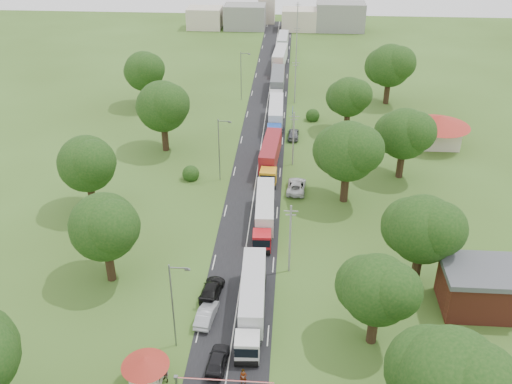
# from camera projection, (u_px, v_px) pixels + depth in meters

# --- Properties ---
(ground) EXTENTS (260.00, 260.00, 0.00)m
(ground) POSITION_uv_depth(u_px,v_px,m) (248.00, 236.00, 74.01)
(ground) COLOR #354F1A
(ground) RESTS_ON ground
(road) EXTENTS (8.00, 200.00, 0.04)m
(road) POSITION_uv_depth(u_px,v_px,m) (258.00, 166.00, 91.36)
(road) COLOR black
(road) RESTS_ON ground
(boom_barrier) EXTENTS (9.22, 0.35, 1.18)m
(boom_barrier) POSITION_uv_depth(u_px,v_px,m) (210.00, 380.00, 51.97)
(boom_barrier) COLOR slate
(boom_barrier) RESTS_ON ground
(guard_booth) EXTENTS (4.40, 4.40, 3.45)m
(guard_booth) POSITION_uv_depth(u_px,v_px,m) (146.00, 367.00, 51.70)
(guard_booth) COLOR beige
(guard_booth) RESTS_ON ground
(info_sign) EXTENTS (0.12, 3.10, 4.10)m
(info_sign) POSITION_uv_depth(u_px,v_px,m) (292.00, 115.00, 102.57)
(info_sign) COLOR slate
(info_sign) RESTS_ON ground
(pole_1) EXTENTS (1.60, 0.24, 9.00)m
(pole_1) POSITION_uv_depth(u_px,v_px,m) (290.00, 238.00, 65.29)
(pole_1) COLOR gray
(pole_1) RESTS_ON ground
(pole_2) EXTENTS (1.60, 0.24, 9.00)m
(pole_2) POSITION_uv_depth(u_px,v_px,m) (293.00, 138.00, 89.58)
(pole_2) COLOR gray
(pole_2) RESTS_ON ground
(pole_3) EXTENTS (1.60, 0.24, 9.00)m
(pole_3) POSITION_uv_depth(u_px,v_px,m) (295.00, 81.00, 113.87)
(pole_3) COLOR gray
(pole_3) RESTS_ON ground
(pole_4) EXTENTS (1.60, 0.24, 9.00)m
(pole_4) POSITION_uv_depth(u_px,v_px,m) (297.00, 43.00, 138.16)
(pole_4) COLOR gray
(pole_4) RESTS_ON ground
(pole_5) EXTENTS (1.60, 0.24, 9.00)m
(pole_5) POSITION_uv_depth(u_px,v_px,m) (297.00, 17.00, 162.44)
(pole_5) COLOR gray
(pole_5) RESTS_ON ground
(lamp_0) EXTENTS (2.03, 0.22, 10.00)m
(lamp_0) POSITION_uv_depth(u_px,v_px,m) (174.00, 303.00, 54.25)
(lamp_0) COLOR slate
(lamp_0) RESTS_ON ground
(lamp_1) EXTENTS (2.03, 0.22, 10.00)m
(lamp_1) POSITION_uv_depth(u_px,v_px,m) (220.00, 147.00, 84.61)
(lamp_1) COLOR slate
(lamp_1) RESTS_ON ground
(lamp_2) EXTENTS (2.03, 0.22, 10.00)m
(lamp_2) POSITION_uv_depth(u_px,v_px,m) (242.00, 74.00, 114.97)
(lamp_2) COLOR slate
(lamp_2) RESTS_ON ground
(tree_1) EXTENTS (9.60, 9.60, 12.05)m
(tree_1) POSITION_uv_depth(u_px,v_px,m) (450.00, 379.00, 43.15)
(tree_1) COLOR #382616
(tree_1) RESTS_ON ground
(tree_2) EXTENTS (8.00, 8.00, 10.10)m
(tree_2) POSITION_uv_depth(u_px,v_px,m) (377.00, 289.00, 54.40)
(tree_2) COLOR #382616
(tree_2) RESTS_ON ground
(tree_3) EXTENTS (8.80, 8.80, 11.07)m
(tree_3) POSITION_uv_depth(u_px,v_px,m) (423.00, 228.00, 62.41)
(tree_3) COLOR #382616
(tree_3) RESTS_ON ground
(tree_4) EXTENTS (9.60, 9.60, 12.05)m
(tree_4) POSITION_uv_depth(u_px,v_px,m) (348.00, 151.00, 78.16)
(tree_4) COLOR #382616
(tree_4) RESTS_ON ground
(tree_5) EXTENTS (8.80, 8.80, 11.07)m
(tree_5) POSITION_uv_depth(u_px,v_px,m) (404.00, 133.00, 84.84)
(tree_5) COLOR #382616
(tree_5) RESTS_ON ground
(tree_6) EXTENTS (8.00, 8.00, 10.10)m
(tree_6) POSITION_uv_depth(u_px,v_px,m) (349.00, 97.00, 100.32)
(tree_6) COLOR #382616
(tree_6) RESTS_ON ground
(tree_7) EXTENTS (9.60, 9.60, 12.05)m
(tree_7) POSITION_uv_depth(u_px,v_px,m) (390.00, 65.00, 112.18)
(tree_7) COLOR #382616
(tree_7) RESTS_ON ground
(tree_10) EXTENTS (8.80, 8.80, 11.07)m
(tree_10) POSITION_uv_depth(u_px,v_px,m) (104.00, 226.00, 62.83)
(tree_10) COLOR #382616
(tree_10) RESTS_ON ground
(tree_11) EXTENTS (8.80, 8.80, 11.07)m
(tree_11) POSITION_uv_depth(u_px,v_px,m) (87.00, 163.00, 76.27)
(tree_11) COLOR #382616
(tree_11) RESTS_ON ground
(tree_12) EXTENTS (9.60, 9.60, 12.05)m
(tree_12) POSITION_uv_depth(u_px,v_px,m) (162.00, 106.00, 92.96)
(tree_12) COLOR #382616
(tree_12) RESTS_ON ground
(tree_13) EXTENTS (8.80, 8.80, 11.07)m
(tree_13) POSITION_uv_depth(u_px,v_px,m) (144.00, 71.00, 111.09)
(tree_13) COLOR #382616
(tree_13) RESTS_ON ground
(house_brick) EXTENTS (8.60, 6.60, 5.20)m
(house_brick) POSITION_uv_depth(u_px,v_px,m) (481.00, 288.00, 60.70)
(house_brick) COLOR maroon
(house_brick) RESTS_ON ground
(house_cream) EXTENTS (10.08, 10.08, 5.80)m
(house_cream) POSITION_uv_depth(u_px,v_px,m) (439.00, 126.00, 96.39)
(house_cream) COLOR beige
(house_cream) RESTS_ON ground
(distant_town) EXTENTS (52.00, 8.00, 8.00)m
(distant_town) POSITION_uv_depth(u_px,v_px,m) (281.00, 17.00, 167.67)
(distant_town) COLOR gray
(distant_town) RESTS_ON ground
(church) EXTENTS (5.00, 5.00, 12.30)m
(church) POSITION_uv_depth(u_px,v_px,m) (267.00, 5.00, 173.96)
(church) COLOR beige
(church) RESTS_ON ground
(truck_0) EXTENTS (2.87, 14.48, 4.01)m
(truck_0) POSITION_uv_depth(u_px,v_px,m) (252.00, 300.00, 59.80)
(truck_0) COLOR silver
(truck_0) RESTS_ON ground
(truck_1) EXTENTS (2.73, 13.72, 3.80)m
(truck_1) POSITION_uv_depth(u_px,v_px,m) (265.00, 212.00, 75.30)
(truck_1) COLOR red
(truck_1) RESTS_ON ground
(truck_2) EXTENTS (3.21, 14.45, 3.99)m
(truck_2) POSITION_uv_depth(u_px,v_px,m) (270.00, 156.00, 89.93)
(truck_2) COLOR orange
(truck_2) RESTS_ON ground
(truck_3) EXTENTS (2.77, 14.80, 4.10)m
(truck_3) POSITION_uv_depth(u_px,v_px,m) (276.00, 115.00, 104.43)
(truck_3) COLOR #1B43A2
(truck_3) RESTS_ON ground
(truck_4) EXTENTS (2.75, 15.68, 4.35)m
(truck_4) POSITION_uv_depth(u_px,v_px,m) (277.00, 84.00, 119.56)
(truck_4) COLOR #B3B3B3
(truck_4) RESTS_ON ground
(truck_5) EXTENTS (3.41, 15.72, 4.34)m
(truck_5) POSITION_uv_depth(u_px,v_px,m) (280.00, 59.00, 134.68)
(truck_5) COLOR #B53D1B
(truck_5) RESTS_ON ground
(truck_6) EXTENTS (2.71, 14.31, 3.96)m
(truck_6) POSITION_uv_depth(u_px,v_px,m) (283.00, 43.00, 147.92)
(truck_6) COLOR #215830
(truck_6) RESTS_ON ground
(car_lane_front) EXTENTS (2.16, 4.61, 1.52)m
(car_lane_front) POSITION_uv_depth(u_px,v_px,m) (218.00, 360.00, 54.27)
(car_lane_front) COLOR black
(car_lane_front) RESTS_ON ground
(car_lane_mid) EXTENTS (2.18, 4.79, 1.52)m
(car_lane_mid) POSITION_uv_depth(u_px,v_px,m) (206.00, 314.00, 59.87)
(car_lane_mid) COLOR #9DA0A5
(car_lane_mid) RESTS_ON ground
(car_lane_rear) EXTENTS (2.68, 5.39, 1.51)m
(car_lane_rear) POSITION_uv_depth(u_px,v_px,m) (212.00, 289.00, 63.42)
(car_lane_rear) COLOR black
(car_lane_rear) RESTS_ON ground
(car_verge_near) EXTENTS (3.01, 5.85, 1.58)m
(car_verge_near) POSITION_uv_depth(u_px,v_px,m) (296.00, 186.00, 84.02)
(car_verge_near) COLOR silver
(car_verge_near) RESTS_ON ground
(car_verge_far) EXTENTS (2.00, 4.74, 1.60)m
(car_verge_far) POSITION_uv_depth(u_px,v_px,m) (293.00, 134.00, 100.51)
(car_verge_far) COLOR #595B60
(car_verge_far) RESTS_ON ground
(pedestrian_near) EXTENTS (0.70, 0.47, 1.86)m
(pedestrian_near) POSITION_uv_depth(u_px,v_px,m) (243.00, 378.00, 52.20)
(pedestrian_near) COLOR gray
(pedestrian_near) RESTS_ON ground
(pedestrian_booth) EXTENTS (1.14, 1.09, 1.85)m
(pedestrian_booth) POSITION_uv_depth(u_px,v_px,m) (165.00, 375.00, 52.50)
(pedestrian_booth) COLOR gray
(pedestrian_booth) RESTS_ON ground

